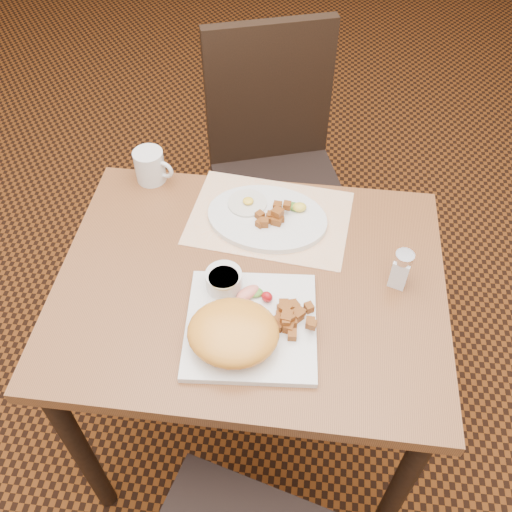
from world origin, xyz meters
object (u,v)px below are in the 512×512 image
object	(u,v)px
chair_far	(275,159)
plate_oval	(267,218)
plate_square	(251,325)
salt_shaker	(401,269)
table	(251,308)
coffee_mug	(150,166)

from	to	relation	value
chair_far	plate_oval	bearing A→B (deg)	74.35
plate_square	salt_shaker	bearing A→B (deg)	27.07
chair_far	plate_square	world-z (taller)	chair_far
table	plate_square	bearing A→B (deg)	-81.87
table	chair_far	xyz separation A→B (m)	(-0.01, 0.70, -0.10)
table	coffee_mug	world-z (taller)	coffee_mug
salt_shaker	coffee_mug	xyz separation A→B (m)	(-0.65, 0.28, -0.01)
plate_oval	salt_shaker	size ratio (longest dim) A/B	3.05
table	plate_oval	xyz separation A→B (m)	(0.02, 0.20, 0.12)
plate_oval	chair_far	bearing A→B (deg)	92.77
coffee_mug	chair_far	bearing A→B (deg)	51.34
plate_oval	salt_shaker	world-z (taller)	salt_shaker
plate_square	plate_oval	distance (m)	0.33
plate_square	salt_shaker	world-z (taller)	salt_shaker
table	coffee_mug	size ratio (longest dim) A/B	8.16
table	chair_far	world-z (taller)	chair_far
coffee_mug	plate_square	bearing A→B (deg)	-53.73
plate_square	salt_shaker	xyz separation A→B (m)	(0.32, 0.16, 0.04)
table	plate_square	distance (m)	0.18
plate_square	coffee_mug	size ratio (longest dim) A/B	2.54
coffee_mug	table	bearing A→B (deg)	-45.72
plate_square	plate_oval	xyz separation A→B (m)	(-0.00, 0.33, 0.00)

